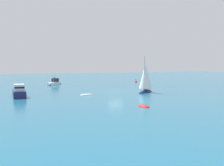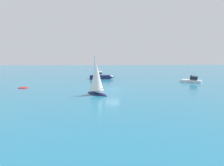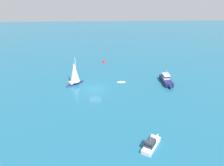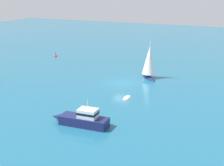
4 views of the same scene
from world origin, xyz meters
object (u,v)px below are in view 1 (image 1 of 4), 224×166
object	(u,v)px
motor_cruiser	(19,92)
channel_buoy	(136,82)
sailboat	(145,79)
rib	(144,107)
cabin_cruiser	(54,82)
tender	(86,95)

from	to	relation	value
motor_cruiser	channel_buoy	size ratio (longest dim) A/B	5.25
sailboat	channel_buoy	distance (m)	24.55
sailboat	rib	bearing A→B (deg)	23.76
cabin_cruiser	motor_cruiser	distance (m)	22.20
cabin_cruiser	channel_buoy	world-z (taller)	cabin_cruiser
tender	rib	world-z (taller)	rib
tender	channel_buoy	size ratio (longest dim) A/B	1.68
motor_cruiser	rib	size ratio (longest dim) A/B	2.98
sailboat	tender	world-z (taller)	sailboat
rib	sailboat	bearing A→B (deg)	148.91
sailboat	rib	distance (m)	15.90
motor_cruiser	rib	xyz separation A→B (m)	(14.61, 14.13, -0.74)
channel_buoy	sailboat	bearing A→B (deg)	-18.59
sailboat	rib	world-z (taller)	sailboat
motor_cruiser	tender	distance (m)	10.31
rib	motor_cruiser	bearing A→B (deg)	-142.10
motor_cruiser	tender	world-z (taller)	motor_cruiser
cabin_cruiser	sailboat	bearing A→B (deg)	64.85
cabin_cruiser	rib	xyz separation A→B (m)	(35.47, 6.51, -0.58)
cabin_cruiser	motor_cruiser	xyz separation A→B (m)	(20.86, -7.62, 0.15)
sailboat	tender	size ratio (longest dim) A/B	3.16
sailboat	channel_buoy	xyz separation A→B (m)	(-23.16, 7.79, -2.34)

